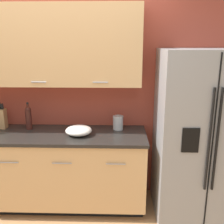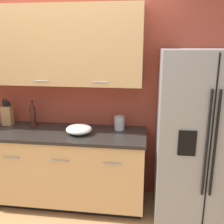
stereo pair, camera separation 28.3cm
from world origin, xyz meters
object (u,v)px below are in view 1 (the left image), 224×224
at_px(steel_canister, 118,123).
at_px(mixing_bowl, 79,130).
at_px(refrigerator, 200,136).
at_px(knife_block, 1,118).
at_px(wine_bottle, 29,117).

bearing_deg(steel_canister, mixing_bowl, -155.45).
distance_m(refrigerator, mixing_bowl, 1.31).
bearing_deg(mixing_bowl, steel_canister, 24.55).
bearing_deg(knife_block, mixing_bowl, -11.82).
xyz_separation_m(refrigerator, mixing_bowl, (-1.31, 0.02, 0.04)).
xyz_separation_m(refrigerator, steel_canister, (-0.88, 0.22, 0.07)).
bearing_deg(wine_bottle, mixing_bowl, -16.15).
height_order(wine_bottle, mixing_bowl, wine_bottle).
bearing_deg(knife_block, wine_bottle, -3.71).
bearing_deg(steel_canister, knife_block, 179.95).
xyz_separation_m(refrigerator, wine_bottle, (-1.92, 0.20, 0.13)).
bearing_deg(mixing_bowl, knife_block, 168.18).
relative_size(refrigerator, steel_canister, 10.23).
bearing_deg(refrigerator, mixing_bowl, 178.93).
relative_size(wine_bottle, mixing_bowl, 1.10).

